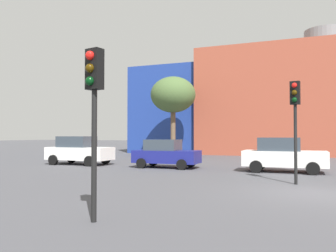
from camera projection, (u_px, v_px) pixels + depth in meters
ground_plane at (317, 194)px, 11.00m from camera, size 200.00×200.00×0.00m
building_backdrop at (326, 104)px, 33.91m from camera, size 39.16×11.21×12.38m
parked_car_0 at (79, 150)px, 22.05m from camera, size 4.20×2.06×1.82m
parked_car_1 at (166, 154)px, 19.85m from camera, size 3.79×1.86×1.64m
parked_car_2 at (283, 155)px, 17.49m from camera, size 4.09×2.01×1.77m
traffic_light_near_left at (94, 94)px, 7.48m from camera, size 0.40×0.39×3.79m
traffic_light_island at (295, 108)px, 13.16m from camera, size 0.39×0.39×3.98m
bare_tree_0 at (173, 95)px, 30.61m from camera, size 4.04×4.04×7.15m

